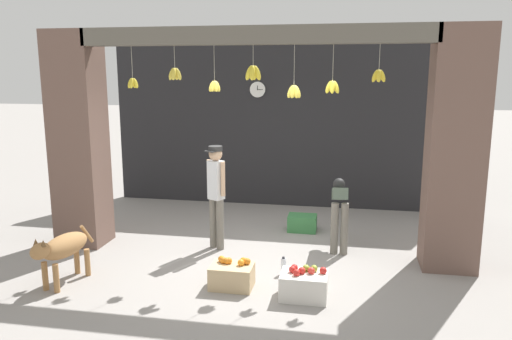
{
  "coord_description": "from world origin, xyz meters",
  "views": [
    {
      "loc": [
        1.29,
        -6.48,
        2.62
      ],
      "look_at": [
        0.0,
        0.46,
        1.21
      ],
      "focal_mm": 35.0,
      "sensor_mm": 36.0,
      "label": 1
    }
  ],
  "objects_px": {
    "produce_box_green": "(302,223)",
    "wall_clock": "(258,90)",
    "fruit_crate_oranges": "(232,275)",
    "water_bottle": "(283,266)",
    "shopkeeper": "(216,190)",
    "dog": "(62,248)",
    "worker_stooping": "(339,207)",
    "fruit_crate_apples": "(304,285)"
  },
  "relations": [
    {
      "from": "produce_box_green",
      "to": "water_bottle",
      "type": "relative_size",
      "value": 1.96
    },
    {
      "from": "fruit_crate_oranges",
      "to": "wall_clock",
      "type": "distance_m",
      "value": 4.46
    },
    {
      "from": "shopkeeper",
      "to": "wall_clock",
      "type": "relative_size",
      "value": 4.9
    },
    {
      "from": "worker_stooping",
      "to": "fruit_crate_apples",
      "type": "bearing_deg",
      "value": -105.01
    },
    {
      "from": "fruit_crate_oranges",
      "to": "wall_clock",
      "type": "xyz_separation_m",
      "value": [
        -0.4,
        3.9,
        2.11
      ]
    },
    {
      "from": "fruit_crate_oranges",
      "to": "fruit_crate_apples",
      "type": "distance_m",
      "value": 0.9
    },
    {
      "from": "dog",
      "to": "fruit_crate_apples",
      "type": "height_order",
      "value": "dog"
    },
    {
      "from": "shopkeeper",
      "to": "wall_clock",
      "type": "bearing_deg",
      "value": -64.72
    },
    {
      "from": "water_bottle",
      "to": "wall_clock",
      "type": "distance_m",
      "value": 4.14
    },
    {
      "from": "fruit_crate_apples",
      "to": "produce_box_green",
      "type": "bearing_deg",
      "value": 95.81
    },
    {
      "from": "shopkeeper",
      "to": "water_bottle",
      "type": "distance_m",
      "value": 1.57
    },
    {
      "from": "shopkeeper",
      "to": "produce_box_green",
      "type": "relative_size",
      "value": 3.32
    },
    {
      "from": "worker_stooping",
      "to": "fruit_crate_apples",
      "type": "relative_size",
      "value": 1.82
    },
    {
      "from": "worker_stooping",
      "to": "water_bottle",
      "type": "distance_m",
      "value": 1.4
    },
    {
      "from": "produce_box_green",
      "to": "wall_clock",
      "type": "distance_m",
      "value": 2.83
    },
    {
      "from": "fruit_crate_oranges",
      "to": "water_bottle",
      "type": "bearing_deg",
      "value": 41.94
    },
    {
      "from": "shopkeeper",
      "to": "worker_stooping",
      "type": "distance_m",
      "value": 1.83
    },
    {
      "from": "wall_clock",
      "to": "fruit_crate_apples",
      "type": "bearing_deg",
      "value": -72.22
    },
    {
      "from": "produce_box_green",
      "to": "wall_clock",
      "type": "bearing_deg",
      "value": 124.02
    },
    {
      "from": "water_bottle",
      "to": "fruit_crate_oranges",
      "type": "bearing_deg",
      "value": -138.06
    },
    {
      "from": "water_bottle",
      "to": "shopkeeper",
      "type": "bearing_deg",
      "value": 144.51
    },
    {
      "from": "produce_box_green",
      "to": "dog",
      "type": "bearing_deg",
      "value": -135.67
    },
    {
      "from": "shopkeeper",
      "to": "wall_clock",
      "type": "height_order",
      "value": "wall_clock"
    },
    {
      "from": "fruit_crate_apples",
      "to": "wall_clock",
      "type": "height_order",
      "value": "wall_clock"
    },
    {
      "from": "dog",
      "to": "water_bottle",
      "type": "height_order",
      "value": "dog"
    },
    {
      "from": "dog",
      "to": "fruit_crate_oranges",
      "type": "xyz_separation_m",
      "value": [
        2.08,
        0.29,
        -0.31
      ]
    },
    {
      "from": "fruit_crate_oranges",
      "to": "produce_box_green",
      "type": "distance_m",
      "value": 2.45
    },
    {
      "from": "water_bottle",
      "to": "wall_clock",
      "type": "relative_size",
      "value": 0.75
    },
    {
      "from": "fruit_crate_oranges",
      "to": "water_bottle",
      "type": "height_order",
      "value": "fruit_crate_oranges"
    },
    {
      "from": "dog",
      "to": "shopkeeper",
      "type": "bearing_deg",
      "value": 147.62
    },
    {
      "from": "water_bottle",
      "to": "dog",
      "type": "bearing_deg",
      "value": -163.12
    },
    {
      "from": "produce_box_green",
      "to": "fruit_crate_apples",
      "type": "bearing_deg",
      "value": -84.19
    },
    {
      "from": "fruit_crate_oranges",
      "to": "water_bottle",
      "type": "relative_size",
      "value": 2.17
    },
    {
      "from": "produce_box_green",
      "to": "worker_stooping",
      "type": "bearing_deg",
      "value": -51.37
    },
    {
      "from": "fruit_crate_apples",
      "to": "fruit_crate_oranges",
      "type": "bearing_deg",
      "value": 171.97
    },
    {
      "from": "fruit_crate_apples",
      "to": "produce_box_green",
      "type": "xyz_separation_m",
      "value": [
        -0.25,
        2.49,
        -0.03
      ]
    },
    {
      "from": "shopkeeper",
      "to": "water_bottle",
      "type": "height_order",
      "value": "shopkeeper"
    },
    {
      "from": "worker_stooping",
      "to": "wall_clock",
      "type": "bearing_deg",
      "value": 122.32
    },
    {
      "from": "fruit_crate_oranges",
      "to": "wall_clock",
      "type": "relative_size",
      "value": 1.64
    },
    {
      "from": "shopkeeper",
      "to": "fruit_crate_apples",
      "type": "bearing_deg",
      "value": 163.58
    },
    {
      "from": "dog",
      "to": "worker_stooping",
      "type": "xyz_separation_m",
      "value": [
        3.33,
        1.89,
        0.19
      ]
    },
    {
      "from": "wall_clock",
      "to": "shopkeeper",
      "type": "bearing_deg",
      "value": -93.15
    }
  ]
}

